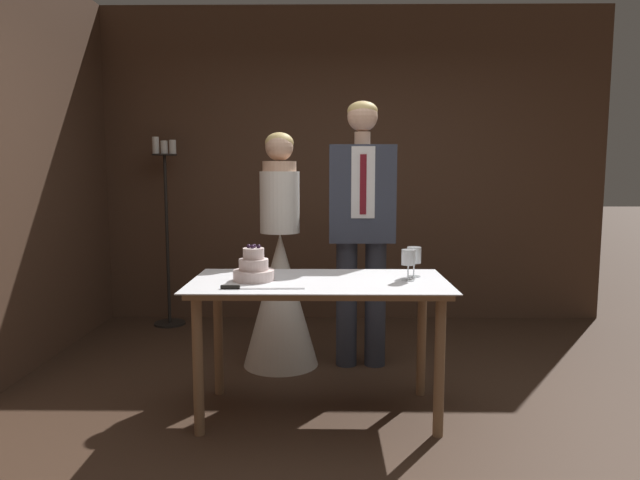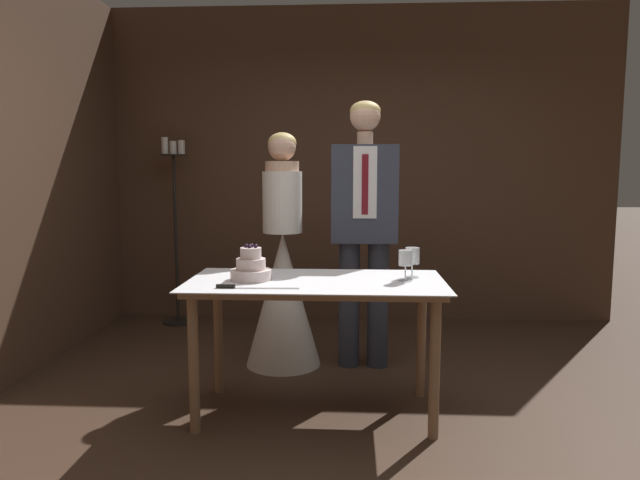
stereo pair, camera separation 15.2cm
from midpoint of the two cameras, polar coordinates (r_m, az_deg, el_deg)
The scene contains 10 objects.
ground_plane at distance 3.21m, azimuth 5.29°, elevation -18.91°, with size 40.00×40.00×0.00m, color #422D21.
wall_back at distance 5.41m, azimuth 4.45°, elevation 7.39°, with size 4.77×0.12×2.89m, color #513828.
cake_table at distance 3.25m, azimuth 0.94°, elevation -5.69°, with size 1.45×0.75×0.78m.
tiered_cake at distance 3.24m, azimuth -5.59°, elevation -2.81°, with size 0.23×0.23×0.21m.
cake_knife at distance 3.02m, azimuth -6.43°, elevation -4.69°, with size 0.44×0.03×0.02m.
wine_glass_near at distance 3.23m, azimuth 9.89°, elevation -1.95°, with size 0.08×0.08×0.18m.
wine_glass_middle at distance 3.35m, azimuth 10.51°, elevation -1.71°, with size 0.08×0.08×0.18m.
bride at distance 4.10m, azimuth -2.66°, elevation -4.20°, with size 0.54×0.54×1.67m.
groom at distance 4.02m, azimuth 5.53°, elevation 2.14°, with size 0.46×0.25×1.88m.
candle_stand at distance 5.33m, azimuth -13.46°, elevation 0.98°, with size 0.28×0.28×1.70m.
Camera 2 is at (-0.05, -2.89, 1.40)m, focal length 32.00 mm.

